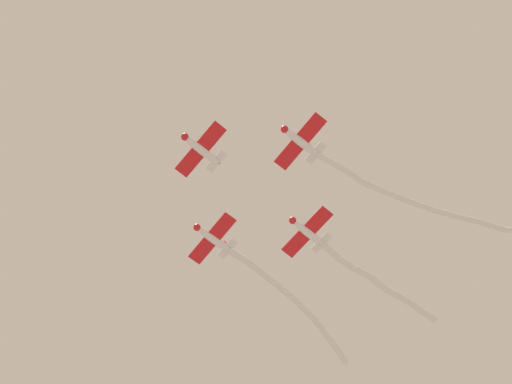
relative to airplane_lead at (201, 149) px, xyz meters
name	(u,v)px	position (x,y,z in m)	size (l,w,h in m)	color
airplane_lead	(201,149)	(0.00, 0.00, 0.00)	(6.12, 7.06, 1.90)	white
airplane_left_wing	(300,141)	(-11.40, 1.61, -0.40)	(6.07, 7.14, 1.90)	white
smoke_trail_left_wing	(423,202)	(-26.48, -5.41, 0.15)	(27.06, 9.81, 2.29)	white
airplane_right_wing	(213,238)	(-1.61, -11.40, 0.30)	(6.07, 7.13, 1.90)	white
smoke_trail_right_wing	(294,304)	(-12.24, -20.70, 1.37)	(16.63, 17.26, 2.65)	white
airplane_slot	(307,232)	(-13.01, -9.79, -0.20)	(6.13, 7.04, 1.90)	white
smoke_trail_slot	(379,284)	(-22.62, -16.96, 0.85)	(16.07, 11.61, 2.79)	white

